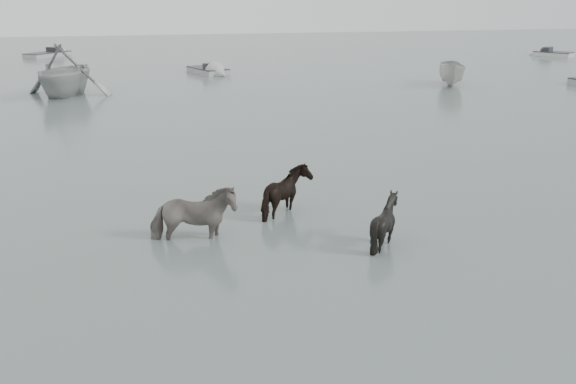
% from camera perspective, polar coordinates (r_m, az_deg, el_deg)
% --- Properties ---
extents(ground, '(140.00, 140.00, 0.00)m').
position_cam_1_polar(ground, '(15.50, 6.32, -3.42)').
color(ground, '#4C5B56').
rests_on(ground, ground).
extents(pony_pinto, '(2.06, 1.06, 1.69)m').
position_cam_1_polar(pony_pinto, '(14.72, -8.49, -1.18)').
color(pony_pinto, black).
rests_on(pony_pinto, ground).
extents(pony_dark, '(1.62, 1.75, 1.45)m').
position_cam_1_polar(pony_dark, '(16.30, -0.02, 0.44)').
color(pony_dark, black).
rests_on(pony_dark, ground).
extents(pony_black, '(1.40, 1.29, 1.35)m').
position_cam_1_polar(pony_black, '(14.53, 8.63, -2.14)').
color(pony_black, black).
rests_on(pony_black, ground).
extents(rowboat_trail, '(6.41, 6.85, 2.91)m').
position_cam_1_polar(rowboat_trail, '(37.03, -19.27, 10.35)').
color(rowboat_trail, '#A4A6A4').
rests_on(rowboat_trail, ground).
extents(boat_small, '(2.96, 4.26, 1.54)m').
position_cam_1_polar(boat_small, '(40.06, 14.39, 10.27)').
color(boat_small, '#ABABA6').
rests_on(boat_small, ground).
extents(skiff_mid, '(3.21, 4.96, 0.75)m').
position_cam_1_polar(skiff_mid, '(44.82, -7.14, 10.90)').
color(skiff_mid, '#A1A3A0').
rests_on(skiff_mid, ground).
extents(skiff_star, '(3.80, 4.31, 0.75)m').
position_cam_1_polar(skiff_star, '(60.42, 22.55, 11.44)').
color(skiff_star, beige).
rests_on(skiff_star, ground).
extents(skiff_far, '(4.68, 5.30, 0.75)m').
position_cam_1_polar(skiff_far, '(59.20, -20.61, 11.55)').
color(skiff_far, '#A3A5A3').
rests_on(skiff_far, ground).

